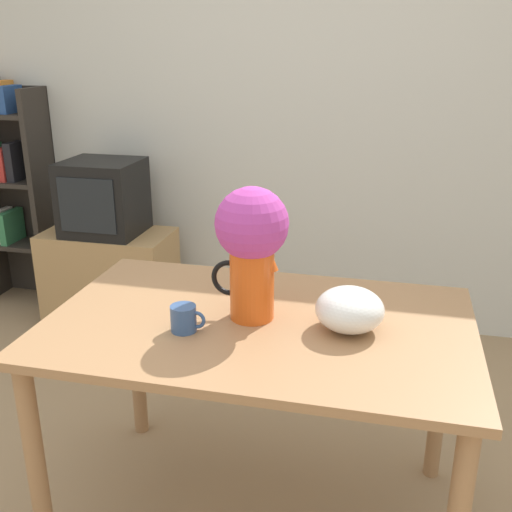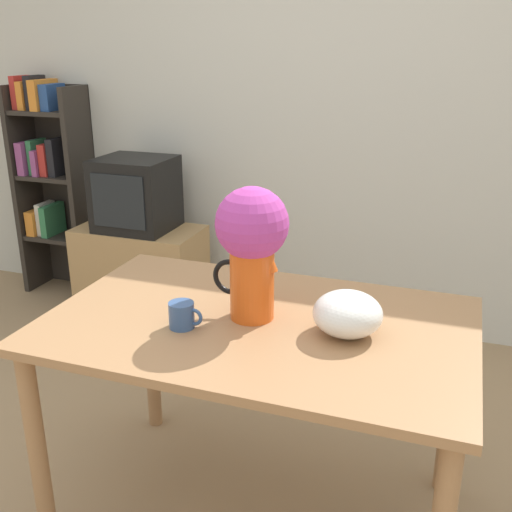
{
  "view_description": "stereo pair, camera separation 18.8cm",
  "coord_description": "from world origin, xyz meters",
  "px_view_note": "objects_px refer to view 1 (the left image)",
  "views": [
    {
      "loc": [
        0.55,
        -1.47,
        1.64
      ],
      "look_at": [
        0.14,
        0.26,
        1.0
      ],
      "focal_mm": 42.0,
      "sensor_mm": 36.0,
      "label": 1
    },
    {
      "loc": [
        0.73,
        -1.42,
        1.64
      ],
      "look_at": [
        0.14,
        0.26,
        1.0
      ],
      "focal_mm": 42.0,
      "sensor_mm": 36.0,
      "label": 2
    }
  ],
  "objects_px": {
    "flower_vase": "(252,240)",
    "tv_set": "(103,197)",
    "coffee_mug": "(184,319)",
    "white_bowl": "(350,310)"
  },
  "relations": [
    {
      "from": "flower_vase",
      "to": "tv_set",
      "type": "height_order",
      "value": "flower_vase"
    },
    {
      "from": "coffee_mug",
      "to": "tv_set",
      "type": "relative_size",
      "value": 0.26
    },
    {
      "from": "flower_vase",
      "to": "white_bowl",
      "type": "distance_m",
      "value": 0.37
    },
    {
      "from": "coffee_mug",
      "to": "white_bowl",
      "type": "bearing_deg",
      "value": 14.37
    },
    {
      "from": "flower_vase",
      "to": "tv_set",
      "type": "xyz_separation_m",
      "value": [
        -1.2,
        1.32,
        -0.26
      ]
    },
    {
      "from": "flower_vase",
      "to": "coffee_mug",
      "type": "bearing_deg",
      "value": -141.33
    },
    {
      "from": "flower_vase",
      "to": "tv_set",
      "type": "bearing_deg",
      "value": 132.3
    },
    {
      "from": "flower_vase",
      "to": "white_bowl",
      "type": "xyz_separation_m",
      "value": [
        0.32,
        -0.02,
        -0.2
      ]
    },
    {
      "from": "flower_vase",
      "to": "coffee_mug",
      "type": "relative_size",
      "value": 3.88
    },
    {
      "from": "white_bowl",
      "to": "tv_set",
      "type": "bearing_deg",
      "value": 138.61
    }
  ]
}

